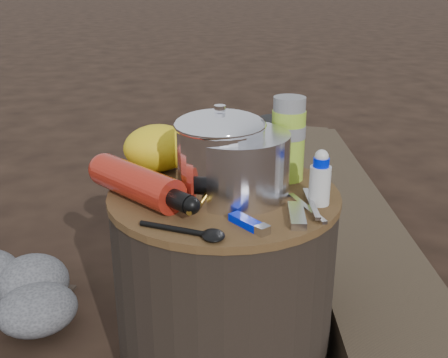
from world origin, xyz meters
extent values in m
cylinder|color=black|center=(0.00, 0.00, 0.23)|extent=(0.49, 0.49, 0.45)
cube|color=#3A2E21|center=(0.52, 0.55, 0.08)|extent=(0.64, 1.83, 0.15)
cube|color=#3A2E21|center=(0.50, 1.08, 0.05)|extent=(0.76, 1.23, 0.10)
cylinder|color=silver|center=(0.02, -0.02, 0.52)|extent=(0.22, 0.22, 0.13)
cylinder|color=white|center=(-0.01, -0.02, 0.54)|extent=(0.18, 0.18, 0.18)
cylinder|color=#96C130|center=(0.15, 0.05, 0.54)|extent=(0.07, 0.07, 0.18)
cylinder|color=black|center=(0.15, 0.13, 0.51)|extent=(0.08, 0.08, 0.12)
ellipsoid|color=yellow|center=(-0.12, 0.17, 0.50)|extent=(0.16, 0.13, 0.11)
cube|color=#0F164B|center=(0.01, 0.20, 0.51)|extent=(0.10, 0.05, 0.12)
cube|color=#0017E4|center=(0.01, -0.17, 0.46)|extent=(0.06, 0.09, 0.02)
cube|color=#BDBDC2|center=(0.11, -0.16, 0.46)|extent=(0.05, 0.11, 0.01)
cylinder|color=silver|center=(0.18, -0.10, 0.50)|extent=(0.04, 0.04, 0.10)
camera|label=1|loc=(-0.21, -1.05, 0.89)|focal=43.75mm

